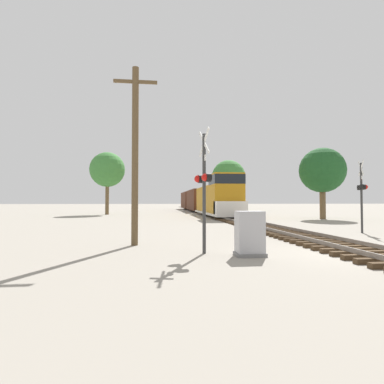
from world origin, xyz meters
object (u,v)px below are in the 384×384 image
at_px(freight_train, 200,200).
at_px(utility_pole, 135,152).
at_px(crossing_signal_far, 362,190).
at_px(tree_mid_background, 107,170).
at_px(tree_deep_background, 229,177).
at_px(crossing_signal_near, 203,182).
at_px(relay_cabinet, 250,234).
at_px(tree_far_right, 322,171).

distance_m(freight_train, utility_pole, 37.03).
relative_size(crossing_signal_far, tree_mid_background, 0.49).
relative_size(crossing_signal_far, tree_deep_background, 0.42).
bearing_deg(crossing_signal_near, utility_pole, -144.46).
bearing_deg(freight_train, crossing_signal_far, -81.87).
bearing_deg(crossing_signal_near, freight_train, 159.15).
height_order(freight_train, relay_cabinet, freight_train).
xyz_separation_m(relay_cabinet, tree_deep_background, (11.01, 48.82, 5.94)).
relative_size(freight_train, tree_deep_background, 4.42).
bearing_deg(relay_cabinet, tree_deep_background, 77.29).
height_order(crossing_signal_near, tree_far_right, tree_far_right).
distance_m(utility_pole, tree_deep_background, 48.40).
distance_m(crossing_signal_near, utility_pole, 3.63).
height_order(crossing_signal_near, relay_cabinet, crossing_signal_near).
relative_size(relay_cabinet, tree_deep_background, 0.15).
bearing_deg(relay_cabinet, crossing_signal_near, 155.77).
distance_m(utility_pole, tree_far_right, 23.98).
bearing_deg(tree_mid_background, tree_deep_background, 38.95).
bearing_deg(utility_pole, tree_deep_background, 71.96).
distance_m(freight_train, crossing_signal_near, 38.74).
relative_size(crossing_signal_near, crossing_signal_far, 1.04).
xyz_separation_m(freight_train, tree_far_right, (9.76, -19.90, 2.95)).
xyz_separation_m(crossing_signal_far, utility_pole, (-12.53, -3.37, 1.37)).
xyz_separation_m(tree_mid_background, tree_deep_background, (20.86, 16.86, 0.59)).
bearing_deg(crossing_signal_near, tree_far_right, 127.81).
distance_m(tree_mid_background, tree_deep_background, 26.83).
bearing_deg(tree_deep_background, utility_pole, -108.04).
relative_size(freight_train, tree_far_right, 6.12).
bearing_deg(tree_far_right, relay_cabinet, -125.54).
xyz_separation_m(relay_cabinet, tree_far_right, (13.65, 19.11, 4.21)).
distance_m(utility_pole, tree_mid_background, 29.76).
distance_m(relay_cabinet, utility_pole, 5.79).
bearing_deg(tree_deep_background, relay_cabinet, -102.71).
bearing_deg(tree_deep_background, crossing_signal_near, -104.49).
bearing_deg(tree_mid_background, freight_train, 27.17).
relative_size(freight_train, crossing_signal_near, 10.27).
bearing_deg(utility_pole, relay_cabinet, -36.02).
xyz_separation_m(utility_pole, tree_deep_background, (14.96, 45.94, 2.84)).
xyz_separation_m(utility_pole, tree_far_right, (17.61, 16.24, 1.11)).
distance_m(crossing_signal_near, tree_deep_background, 49.93).
height_order(crossing_signal_near, tree_deep_background, tree_deep_background).
height_order(utility_pole, tree_mid_background, tree_mid_background).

